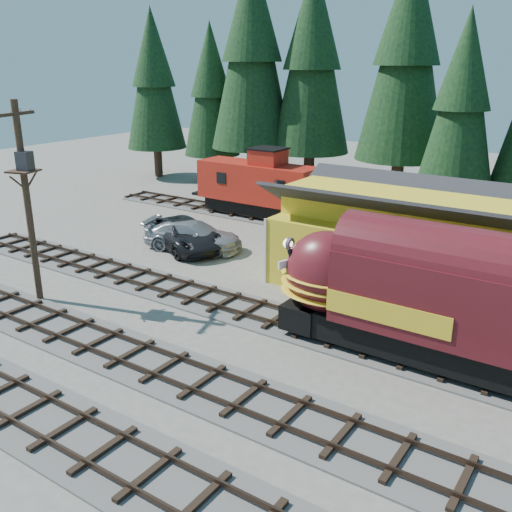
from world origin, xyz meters
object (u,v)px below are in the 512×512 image
Objects in this scene: pickup_truck_a at (184,234)px; utility_pole at (26,191)px; pickup_truck_b at (193,235)px; caboose at (258,186)px; depot at (403,232)px; locomotive at (460,310)px.

utility_pole is at bearing -159.30° from pickup_truck_a.
pickup_truck_b is (0.61, 0.10, -0.02)m from pickup_truck_a.
caboose reaches higher than pickup_truck_b.
utility_pole is 11.01m from pickup_truck_b.
caboose is 8.59m from pickup_truck_b.
depot is 2.12× the size of pickup_truck_b.
depot is 1.38× the size of utility_pole.
locomotive is 18.14m from pickup_truck_b.
pickup_truck_a is at bearing 83.94° from pickup_truck_b.
depot is at bearing -101.12° from pickup_truck_b.
pickup_truck_a reaches higher than pickup_truck_b.
caboose is at bearing 142.35° from locomotive.
utility_pole is at bearing -166.40° from locomotive.
utility_pole is (-18.30, -4.43, 2.88)m from locomotive.
locomotive is (4.61, -6.50, -0.54)m from depot.
caboose is at bearing 25.85° from pickup_truck_a.
pickup_truck_a is at bearing 162.85° from locomotive.
pickup_truck_a is 1.07× the size of pickup_truck_b.
pickup_truck_b is at bearing -175.88° from depot.
depot is at bearing -62.12° from pickup_truck_a.
pickup_truck_b is (0.96, -8.41, -1.48)m from caboose.
utility_pole reaches higher than depot.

